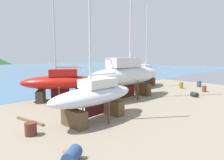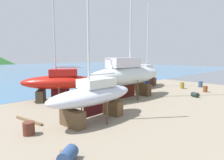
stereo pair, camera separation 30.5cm
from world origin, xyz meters
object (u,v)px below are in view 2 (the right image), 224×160
at_px(worker, 146,86).
at_px(barrel_tipped_left, 29,128).
at_px(sailboat_large_starboard, 127,75).
at_px(barrel_rust_near, 195,95).
at_px(sailboat_mid_port, 94,96).
at_px(sailboat_small_center, 60,82).
at_px(barrel_ochre, 68,155).
at_px(barrel_tar_black, 200,84).
at_px(barrel_tipped_center, 205,89).
at_px(sailboat_far_slipway, 146,74).
at_px(barrel_blue_faded, 182,85).

xyz_separation_m(worker, barrel_tipped_left, (-15.67, -3.14, -0.49)).
xyz_separation_m(sailboat_large_starboard, barrel_tipped_left, (-11.45, -2.66, -2.18)).
bearing_deg(barrel_rust_near, sailboat_mid_port, 172.30).
bearing_deg(sailboat_small_center, barrel_ochre, 95.37).
distance_m(sailboat_small_center, barrel_tar_black, 20.29).
relative_size(sailboat_small_center, barrel_tipped_center, 15.99).
distance_m(sailboat_far_slipway, sailboat_large_starboard, 8.73).
xyz_separation_m(sailboat_small_center, sailboat_large_starboard, (5.71, -3.97, 0.64)).
bearing_deg(worker, barrel_ochre, -27.01).
bearing_deg(sailboat_small_center, barrel_blue_faded, -164.82).
height_order(sailboat_far_slipway, worker, sailboat_far_slipway).
distance_m(sailboat_small_center, barrel_tipped_left, 8.91).
bearing_deg(barrel_tar_black, sailboat_small_center, 161.36).
distance_m(barrel_tipped_center, barrel_tar_black, 4.03).
xyz_separation_m(sailboat_small_center, barrel_ochre, (-5.65, -10.81, -1.60)).
bearing_deg(sailboat_far_slipway, barrel_ochre, -166.61).
distance_m(sailboat_far_slipway, worker, 4.90).
relative_size(barrel_ochre, barrel_tar_black, 1.05).
relative_size(barrel_tipped_left, barrel_tar_black, 0.86).
bearing_deg(barrel_blue_faded, barrel_rust_near, -139.62).
bearing_deg(sailboat_mid_port, barrel_rust_near, 168.72).
xyz_separation_m(sailboat_mid_port, barrel_tipped_center, (16.99, -1.35, -1.38)).
bearing_deg(barrel_tar_black, barrel_tipped_center, -150.03).
bearing_deg(barrel_tar_black, worker, 162.16).
distance_m(sailboat_large_starboard, barrel_tipped_center, 11.16).
height_order(worker, barrel_tar_black, worker).
relative_size(worker, barrel_tipped_left, 2.22).
height_order(barrel_blue_faded, barrel_rust_near, barrel_blue_faded).
xyz_separation_m(barrel_tipped_center, barrel_tar_black, (3.49, 2.01, 0.05)).
height_order(sailboat_small_center, barrel_blue_faded, sailboat_small_center).
height_order(barrel_rust_near, barrel_tipped_center, barrel_tipped_center).
xyz_separation_m(barrel_tipped_left, barrel_tar_black, (24.92, 0.16, 0.06)).
bearing_deg(barrel_ochre, sailboat_large_starboard, 31.06).
bearing_deg(sailboat_small_center, worker, -166.43).
xyz_separation_m(sailboat_mid_port, worker, (11.22, 3.64, -0.91)).
xyz_separation_m(sailboat_large_starboard, barrel_blue_faded, (10.40, -1.19, -2.11)).
xyz_separation_m(sailboat_far_slipway, sailboat_mid_port, (-15.04, -6.52, -0.17)).
height_order(sailboat_far_slipway, barrel_tar_black, sailboat_far_slipway).
xyz_separation_m(barrel_tipped_left, barrel_tipped_center, (21.43, -1.85, 0.02)).
height_order(sailboat_large_starboard, barrel_tar_black, sailboat_large_starboard).
bearing_deg(worker, barrel_tipped_center, 86.91).
height_order(sailboat_small_center, sailboat_large_starboard, sailboat_large_starboard).
bearing_deg(sailboat_mid_port, sailboat_small_center, -103.93).
distance_m(sailboat_small_center, barrel_rust_near, 14.80).
xyz_separation_m(sailboat_small_center, worker, (9.92, -3.49, -1.05)).
bearing_deg(barrel_ochre, sailboat_small_center, 62.42).
distance_m(sailboat_small_center, barrel_blue_faded, 16.97).
relative_size(barrel_tipped_left, barrel_tipped_center, 0.96).
distance_m(sailboat_far_slipway, barrel_tipped_left, 20.45).
relative_size(worker, barrel_ochre, 1.80).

